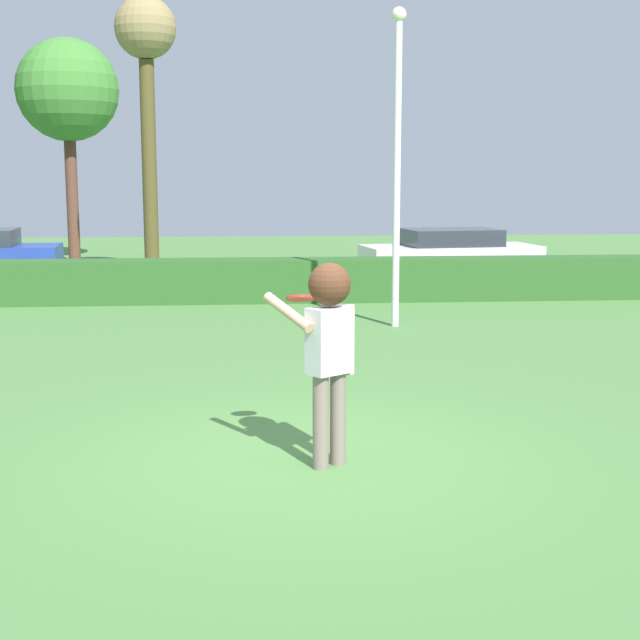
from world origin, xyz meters
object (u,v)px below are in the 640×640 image
at_px(lamppost, 397,152).
at_px(parked_car_white, 450,252).
at_px(bare_elm_tree, 146,53).
at_px(birch_tree, 68,92).
at_px(frisbee, 301,298).
at_px(person, 329,335).

bearing_deg(lamppost, parked_car_white, 69.71).
xyz_separation_m(bare_elm_tree, birch_tree, (-2.64, 4.24, -0.53)).
xyz_separation_m(frisbee, lamppost, (2.02, 6.82, 1.49)).
distance_m(person, frisbee, 0.64).
xyz_separation_m(person, frisbee, (-0.21, 0.55, 0.24)).
bearing_deg(bare_elm_tree, frisbee, -78.89).
bearing_deg(frisbee, person, -69.18).
bearing_deg(frisbee, birch_tree, 106.40).
height_order(lamppost, parked_car_white, lamppost).
bearing_deg(birch_tree, frisbee, -73.60).
distance_m(lamppost, bare_elm_tree, 9.12).
bearing_deg(birch_tree, bare_elm_tree, -58.13).
bearing_deg(person, frisbee, 110.82).
relative_size(frisbee, parked_car_white, 0.06).
bearing_deg(frisbee, lamppost, 73.52).
height_order(lamppost, birch_tree, birch_tree).
distance_m(lamppost, birch_tree, 13.91).
height_order(frisbee, lamppost, lamppost).
bearing_deg(person, lamppost, 76.21).
xyz_separation_m(parked_car_white, birch_tree, (-9.87, 5.03, 4.15)).
xyz_separation_m(person, bare_elm_tree, (-2.99, 14.72, 4.19)).
distance_m(frisbee, bare_elm_tree, 14.98).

